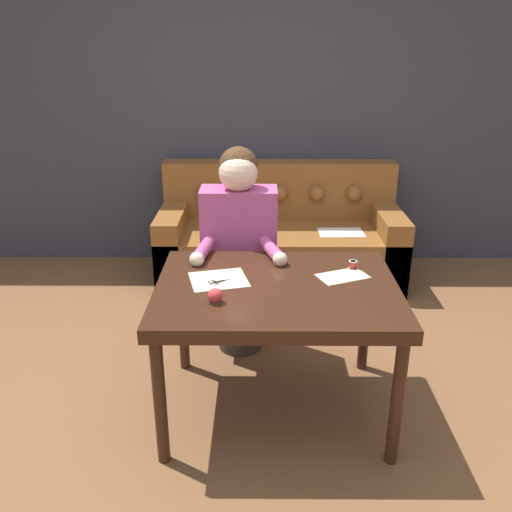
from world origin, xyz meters
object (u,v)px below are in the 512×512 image
at_px(dining_table, 277,299).
at_px(person, 239,249).
at_px(scissors, 220,282).
at_px(thread_spool, 353,265).
at_px(couch, 280,239).
at_px(pin_cushion, 215,296).

distance_m(dining_table, person, 0.67).
relative_size(scissors, thread_spool, 4.25).
distance_m(dining_table, scissors, 0.30).
height_order(couch, pin_cushion, couch).
xyz_separation_m(person, thread_spool, (0.62, -0.42, 0.08)).
xyz_separation_m(dining_table, pin_cushion, (-0.29, -0.19, 0.11)).
bearing_deg(pin_cushion, thread_spool, 29.90).
bearing_deg(couch, dining_table, -92.57).
distance_m(person, scissors, 0.61).
xyz_separation_m(couch, thread_spool, (0.33, -1.58, 0.44)).
height_order(dining_table, pin_cushion, pin_cushion).
relative_size(couch, pin_cushion, 27.16).
bearing_deg(scissors, person, 83.06).
bearing_deg(dining_table, person, 108.41).
height_order(dining_table, scissors, scissors).
height_order(couch, scissors, couch).
xyz_separation_m(thread_spool, pin_cushion, (-0.70, -0.40, 0.01)).
height_order(couch, person, person).
relative_size(person, scissors, 6.83).
bearing_deg(dining_table, couch, 87.43).
bearing_deg(dining_table, scissors, 173.32).
distance_m(couch, pin_cushion, 2.07).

